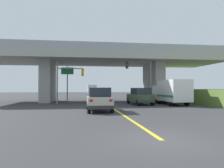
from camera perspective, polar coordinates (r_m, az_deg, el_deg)
name	(u,v)px	position (r m, az deg, el deg)	size (l,w,h in m)	color
ground	(102,101)	(32.24, -2.57, -4.65)	(160.00, 160.00, 0.00)	#353538
overpass_bridge	(102,64)	(32.39, -2.56, 5.43)	(35.14, 10.75, 7.81)	#A8A59E
lane_divider_stripe	(116,111)	(19.01, 1.18, -7.07)	(0.20, 21.87, 0.01)	yellow
suv_lead	(99,99)	(18.53, -3.52, -4.08)	(2.04, 4.75, 2.02)	#B7B29E
suv_crossing	(140,96)	(26.06, 7.48, -3.23)	(2.32, 4.92, 2.02)	#2D4C33
box_truck	(171,92)	(27.08, 15.40, -1.96)	(2.33, 7.14, 2.94)	silver
sedan_oncoming	(95,94)	(36.31, -4.65, -2.66)	(2.02, 4.50, 2.02)	navy
traffic_signal_nearside	(143,73)	(29.05, 8.16, 2.81)	(3.51, 0.36, 6.18)	slate
traffic_signal_farside	(67,77)	(27.85, -11.96, 1.71)	(3.44, 0.36, 5.34)	slate
highway_sign	(67,76)	(29.95, -11.80, 2.18)	(1.69, 0.17, 4.99)	#56595E
semi_truck_distant	(92,90)	(59.03, -5.40, -1.57)	(2.33, 6.72, 2.90)	navy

